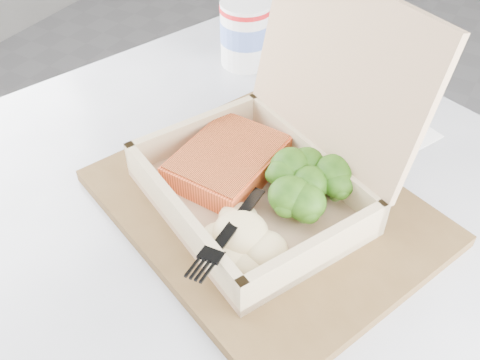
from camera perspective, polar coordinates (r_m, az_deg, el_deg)
The scene contains 10 objects.
floor at distance 1.49m, azimuth 18.68°, elevation -11.71°, with size 4.00×4.00×0.00m, color gray.
cafe_table at distance 0.74m, azimuth -1.45°, elevation -14.54°, with size 1.02×1.02×0.73m.
serving_tray at distance 0.60m, azimuth 2.52°, elevation -2.85°, with size 0.35×0.28×0.02m, color brown.
takeout_container at distance 0.57m, azimuth 4.09°, elevation 2.84°, with size 0.31×0.30×0.22m.
salmon_fillet at distance 0.61m, azimuth -1.27°, elevation 2.04°, with size 0.10×0.13×0.03m, color #FF6431.
broccoli_pile at distance 0.57m, azimuth 7.37°, elevation -0.73°, with size 0.11×0.11×0.04m, color #3D761A, non-canonical shape.
mashed_potatoes at distance 0.53m, azimuth 0.04°, elevation -5.58°, with size 0.09×0.08×0.03m, color #F6E29F.
plastic_fork at distance 0.54m, azimuth 0.80°, elevation -2.63°, with size 0.03×0.15×0.02m.
paper_cup at distance 0.84m, azimuth 0.63°, elevation 15.58°, with size 0.08×0.08×0.10m.
receipt at distance 0.72m, azimuth 15.39°, elevation 4.07°, with size 0.07×0.14×0.00m, color white.
Camera 1 is at (0.01, -0.93, 1.17)m, focal length 40.00 mm.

